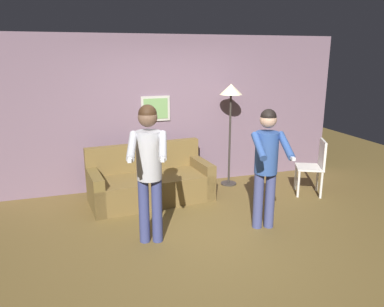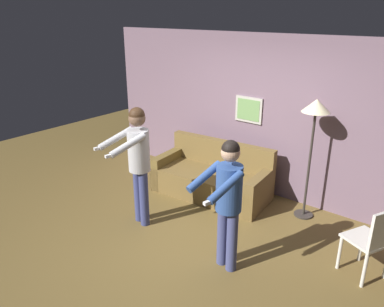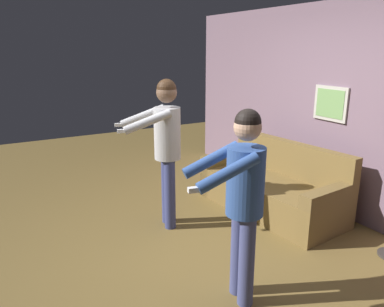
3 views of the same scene
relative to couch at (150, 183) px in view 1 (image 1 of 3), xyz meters
The scene contains 7 objects.
ground_plane 1.47m from the couch, 70.64° to the right, with size 12.00×12.00×0.00m, color brown.
back_wall_assembly 1.32m from the couch, 54.83° to the left, with size 6.40×0.09×2.60m.
couch is the anchor object (origin of this frame).
torchiere_lamp 1.98m from the couch, 11.30° to the left, with size 0.39×0.39×1.79m.
person_standing_left 1.61m from the couch, 101.31° to the right, with size 0.54×0.74×1.73m.
person_standing_right 2.04m from the couch, 49.28° to the right, with size 0.52×0.70×1.62m.
dining_chair_distant 2.72m from the couch, 12.53° to the right, with size 0.56×0.56×0.93m.
Camera 1 is at (-1.57, -4.23, 2.29)m, focal length 35.00 mm.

